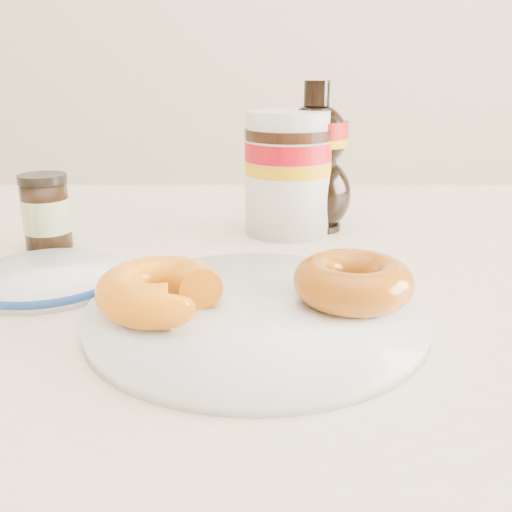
{
  "coord_description": "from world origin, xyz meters",
  "views": [
    {
      "loc": [
        -0.02,
        -0.37,
        0.93
      ],
      "look_at": [
        -0.02,
        0.07,
        0.79
      ],
      "focal_mm": 40.0,
      "sensor_mm": 36.0,
      "label": 1
    }
  ],
  "objects_px": {
    "plate": "(256,313)",
    "blue_rim_saucer": "(47,277)",
    "syrup_bottle": "(315,157)",
    "dining_table": "(279,365)",
    "donut_bitten": "(160,290)",
    "nutella_jar": "(288,168)",
    "dark_jar": "(46,212)",
    "donut_whole": "(353,281)"
  },
  "relations": [
    {
      "from": "plate",
      "to": "blue_rim_saucer",
      "type": "relative_size",
      "value": 1.87
    },
    {
      "from": "syrup_bottle",
      "to": "plate",
      "type": "bearing_deg",
      "value": -104.37
    },
    {
      "from": "dining_table",
      "to": "blue_rim_saucer",
      "type": "height_order",
      "value": "blue_rim_saucer"
    },
    {
      "from": "dining_table",
      "to": "donut_bitten",
      "type": "distance_m",
      "value": 0.17
    },
    {
      "from": "donut_bitten",
      "to": "blue_rim_saucer",
      "type": "relative_size",
      "value": 0.68
    },
    {
      "from": "syrup_bottle",
      "to": "blue_rim_saucer",
      "type": "bearing_deg",
      "value": -143.08
    },
    {
      "from": "plate",
      "to": "nutella_jar",
      "type": "xyz_separation_m",
      "value": [
        0.04,
        0.25,
        0.07
      ]
    },
    {
      "from": "dark_jar",
      "to": "donut_whole",
      "type": "bearing_deg",
      "value": -31.3
    },
    {
      "from": "dining_table",
      "to": "nutella_jar",
      "type": "height_order",
      "value": "nutella_jar"
    },
    {
      "from": "dark_jar",
      "to": "blue_rim_saucer",
      "type": "distance_m",
      "value": 0.12
    },
    {
      "from": "donut_bitten",
      "to": "syrup_bottle",
      "type": "bearing_deg",
      "value": 54.41
    },
    {
      "from": "dining_table",
      "to": "donut_whole",
      "type": "relative_size",
      "value": 15.55
    },
    {
      "from": "donut_bitten",
      "to": "donut_whole",
      "type": "xyz_separation_m",
      "value": [
        0.14,
        0.02,
        0.0
      ]
    },
    {
      "from": "donut_whole",
      "to": "syrup_bottle",
      "type": "xyz_separation_m",
      "value": [
        -0.01,
        0.25,
        0.06
      ]
    },
    {
      "from": "donut_whole",
      "to": "nutella_jar",
      "type": "relative_size",
      "value": 0.66
    },
    {
      "from": "plate",
      "to": "dining_table",
      "type": "bearing_deg",
      "value": 75.66
    },
    {
      "from": "nutella_jar",
      "to": "blue_rim_saucer",
      "type": "relative_size",
      "value": 1.01
    },
    {
      "from": "dining_table",
      "to": "nutella_jar",
      "type": "relative_size",
      "value": 10.2
    },
    {
      "from": "dining_table",
      "to": "donut_bitten",
      "type": "relative_size",
      "value": 15.31
    },
    {
      "from": "dining_table",
      "to": "dark_jar",
      "type": "xyz_separation_m",
      "value": [
        -0.24,
        0.1,
        0.12
      ]
    },
    {
      "from": "donut_bitten",
      "to": "donut_whole",
      "type": "height_order",
      "value": "same"
    },
    {
      "from": "donut_bitten",
      "to": "syrup_bottle",
      "type": "relative_size",
      "value": 0.54
    },
    {
      "from": "blue_rim_saucer",
      "to": "nutella_jar",
      "type": "bearing_deg",
      "value": 38.4
    },
    {
      "from": "donut_whole",
      "to": "blue_rim_saucer",
      "type": "xyz_separation_m",
      "value": [
        -0.26,
        0.07,
        -0.02
      ]
    },
    {
      "from": "dining_table",
      "to": "donut_bitten",
      "type": "bearing_deg",
      "value": -134.24
    },
    {
      "from": "dining_table",
      "to": "plate",
      "type": "height_order",
      "value": "plate"
    },
    {
      "from": "dining_table",
      "to": "plate",
      "type": "xyz_separation_m",
      "value": [
        -0.02,
        -0.08,
        0.09
      ]
    },
    {
      "from": "dining_table",
      "to": "dark_jar",
      "type": "distance_m",
      "value": 0.29
    },
    {
      "from": "plate",
      "to": "syrup_bottle",
      "type": "bearing_deg",
      "value": 75.63
    },
    {
      "from": "plate",
      "to": "syrup_bottle",
      "type": "height_order",
      "value": "syrup_bottle"
    },
    {
      "from": "dining_table",
      "to": "donut_whole",
      "type": "xyz_separation_m",
      "value": [
        0.05,
        -0.07,
        0.11
      ]
    },
    {
      "from": "blue_rim_saucer",
      "to": "dining_table",
      "type": "bearing_deg",
      "value": 2.19
    },
    {
      "from": "dining_table",
      "to": "donut_whole",
      "type": "bearing_deg",
      "value": -54.84
    },
    {
      "from": "donut_whole",
      "to": "blue_rim_saucer",
      "type": "bearing_deg",
      "value": 165.58
    },
    {
      "from": "donut_whole",
      "to": "nutella_jar",
      "type": "bearing_deg",
      "value": 98.87
    },
    {
      "from": "donut_bitten",
      "to": "nutella_jar",
      "type": "distance_m",
      "value": 0.28
    },
    {
      "from": "plate",
      "to": "donut_whole",
      "type": "relative_size",
      "value": 2.81
    },
    {
      "from": "donut_whole",
      "to": "dark_jar",
      "type": "distance_m",
      "value": 0.34
    },
    {
      "from": "dining_table",
      "to": "blue_rim_saucer",
      "type": "distance_m",
      "value": 0.22
    },
    {
      "from": "dining_table",
      "to": "blue_rim_saucer",
      "type": "xyz_separation_m",
      "value": [
        -0.2,
        -0.01,
        0.09
      ]
    },
    {
      "from": "dining_table",
      "to": "plate",
      "type": "distance_m",
      "value": 0.12
    },
    {
      "from": "blue_rim_saucer",
      "to": "donut_whole",
      "type": "bearing_deg",
      "value": -14.42
    }
  ]
}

